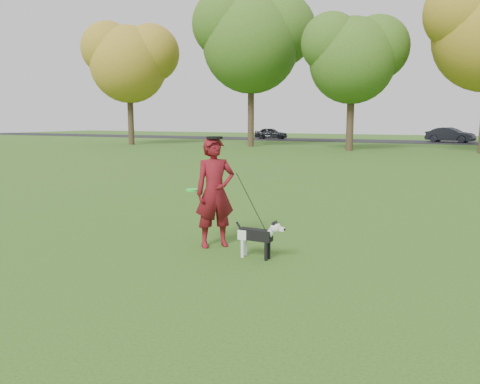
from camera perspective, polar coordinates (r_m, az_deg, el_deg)
The scene contains 8 objects.
ground at distance 7.24m, azimuth -1.91°, elevation -8.16°, with size 120.00×120.00×0.00m, color #285116.
road at distance 46.27m, azimuth 22.10°, elevation 5.65°, with size 120.00×7.00×0.02m, color black.
man at distance 7.75m, azimuth -3.07°, elevation -0.06°, with size 0.67×0.44×1.83m, color #5B0D10.
dog at distance 7.16m, azimuth 2.38°, elevation -5.17°, with size 0.83×0.17×0.63m.
car_left at distance 49.85m, azimuth 3.81°, elevation 7.16°, with size 1.39×3.44×1.17m, color black.
car_mid at distance 46.16m, azimuth 24.25°, elevation 6.36°, with size 1.42×4.06×1.34m, color black.
man_held_items at distance 7.28m, azimuth 1.20°, elevation -1.05°, with size 1.58×0.46×1.42m.
tree_row at distance 32.94m, azimuth 18.44°, elevation 17.70°, with size 51.74×8.86×12.01m.
Camera 1 is at (3.25, -6.11, 2.13)m, focal length 35.00 mm.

